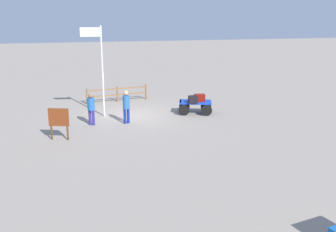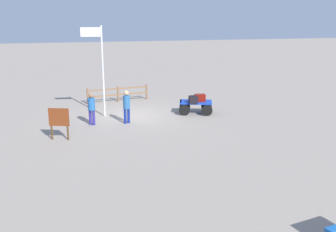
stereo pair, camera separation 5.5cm
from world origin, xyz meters
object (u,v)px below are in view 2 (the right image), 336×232
object	(u,v)px
suitcase_dark	(194,98)
worker_trailing	(127,104)
signboard	(59,120)
luggage_cart	(195,105)
suitcase_maroon	(200,98)
flagpole	(100,63)
worker_lead	(91,107)
suitcase_grey	(193,100)

from	to	relation	value
suitcase_dark	worker_trailing	xyz separation A→B (m)	(3.98, 1.24, 0.15)
signboard	luggage_cart	bearing A→B (deg)	-158.14
suitcase_maroon	suitcase_dark	size ratio (longest dim) A/B	1.18
flagpole	suitcase_maroon	bearing A→B (deg)	170.99
luggage_cart	suitcase_dark	bearing A→B (deg)	-86.62
suitcase_maroon	worker_lead	xyz separation A→B (m)	(5.94, 0.77, 0.03)
flagpole	signboard	xyz separation A→B (m)	(2.18, 3.63, -1.96)
worker_lead	worker_trailing	xyz separation A→B (m)	(-1.73, 0.14, 0.05)
suitcase_grey	signboard	size ratio (longest dim) A/B	0.36
suitcase_maroon	flagpole	distance (m)	5.70
flagpole	luggage_cart	bearing A→B (deg)	171.94
suitcase_grey	worker_trailing	bearing A→B (deg)	9.77
suitcase_maroon	suitcase_dark	bearing A→B (deg)	-55.18
suitcase_grey	flagpole	distance (m)	5.32
luggage_cart	flagpole	distance (m)	5.65
suitcase_maroon	suitcase_dark	distance (m)	0.41
luggage_cart	worker_trailing	bearing A→B (deg)	14.47
worker_trailing	flagpole	distance (m)	2.79
suitcase_grey	flagpole	world-z (taller)	flagpole
suitcase_maroon	signboard	distance (m)	7.97
luggage_cart	suitcase_maroon	distance (m)	0.49
worker_lead	suitcase_grey	bearing A→B (deg)	-174.74
flagpole	worker_lead	bearing A→B (deg)	67.88
suitcase_maroon	suitcase_grey	distance (m)	0.54
suitcase_grey	signboard	bearing A→B (deg)	19.83
suitcase_grey	worker_lead	xyz separation A→B (m)	(5.47, 0.50, 0.05)
suitcase_maroon	worker_lead	distance (m)	5.99
luggage_cart	worker_trailing	distance (m)	4.16
luggage_cart	worker_trailing	xyz separation A→B (m)	(3.99, 1.03, 0.51)
flagpole	signboard	distance (m)	4.66
luggage_cart	suitcase_maroon	world-z (taller)	suitcase_maroon
luggage_cart	worker_lead	world-z (taller)	worker_lead
flagpole	worker_trailing	bearing A→B (deg)	121.57
suitcase_dark	worker_lead	distance (m)	5.82
worker_lead	suitcase_dark	bearing A→B (deg)	-169.09
luggage_cart	suitcase_grey	bearing A→B (deg)	56.59
suitcase_dark	signboard	bearing A→B (deg)	23.31
suitcase_grey	worker_trailing	xyz separation A→B (m)	(3.74, 0.64, 0.10)
worker_trailing	signboard	size ratio (longest dim) A/B	1.19
suitcase_maroon	signboard	size ratio (longest dim) A/B	0.44
suitcase_grey	signboard	world-z (taller)	signboard
suitcase_maroon	signboard	bearing A→B (deg)	20.48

